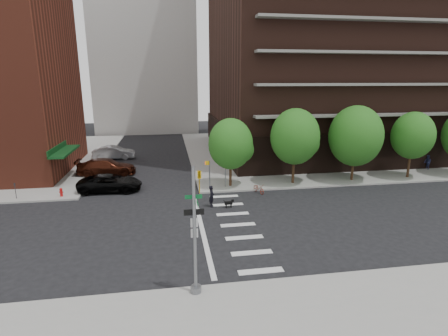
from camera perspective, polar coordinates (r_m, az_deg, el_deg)
The scene contains 18 objects.
ground at distance 23.86m, azimuth -4.89°, elevation -9.70°, with size 120.00×120.00×0.00m, color black.
sidewalk_ne at distance 51.21m, azimuth 16.45°, elevation 2.98°, with size 39.00×33.00×0.15m, color gray.
crosswalk at distance 24.09m, azimuth 0.42°, elevation -9.38°, with size 3.85×13.00×0.01m.
tree_a at distance 31.24m, azimuth 1.08°, elevation 3.95°, with size 4.00×4.00×5.90m.
tree_b at distance 32.75m, azimuth 11.51°, elevation 5.04°, with size 4.50×4.50×6.65m.
tree_c at distance 35.32m, azimuth 20.69°, elevation 4.90°, with size 5.00×5.00×6.80m.
tree_d at distance 38.66m, azimuth 28.45°, elevation 4.69°, with size 4.00×4.00×6.20m.
traffic_signal at distance 15.91m, azimuth -4.67°, elevation -11.86°, with size 0.90×0.75×6.00m.
pedestrian_signal at distance 30.91m, azimuth -1.82°, elevation -0.33°, with size 2.18×0.67×2.60m.
fire_hydrant at distance 32.21m, azimuth -25.05°, elevation -3.53°, with size 0.24×0.24×0.73m.
parking_meter at distance 33.25m, azimuth -30.93°, elevation -2.98°, with size 0.10×0.08×1.32m.
parked_car_black at distance 32.44m, azimuth -18.10°, elevation -2.36°, with size 5.45×2.51×1.51m, color black.
parked_car_maroon at distance 38.05m, azimuth -18.63°, elevation 0.18°, with size 5.88×2.39×1.71m, color #37140B.
parked_car_silver at distance 45.30m, azimuth -17.54°, elevation 2.43°, with size 5.01×1.75×1.65m, color #939599.
scooter at distance 30.70m, azimuth 5.70°, elevation -3.31°, with size 0.55×1.57×0.83m, color maroon.
dog_walker at distance 27.22m, azimuth -2.03°, elevation -4.63°, with size 0.41×0.62×1.69m, color black.
dog at distance 27.15m, azimuth 0.84°, elevation -5.70°, with size 0.73×0.25×0.61m.
pedestrian_far at distance 43.74m, azimuth 30.30°, elevation 0.83°, with size 0.59×0.76×1.56m, color navy.
Camera 1 is at (-1.49, -21.73, 9.74)m, focal length 28.00 mm.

